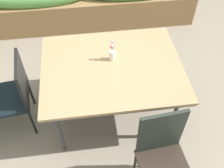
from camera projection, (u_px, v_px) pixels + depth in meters
name	position (u px, v px, depth m)	size (l,w,h in m)	color
ground_plane	(107.00, 108.00, 3.35)	(12.00, 12.00, 0.00)	#756B5B
dining_table	(112.00, 70.00, 2.77)	(1.46, 1.15, 0.78)	#8C704C
chair_end_left	(13.00, 93.00, 2.85)	(0.53, 0.53, 0.93)	black
chair_near_right	(162.00, 154.00, 2.31)	(0.46, 0.46, 1.02)	black
flower_vase	(112.00, 53.00, 2.74)	(0.06, 0.06, 0.25)	silver
planter_box	(88.00, 5.00, 4.22)	(3.50, 0.45, 0.82)	brown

